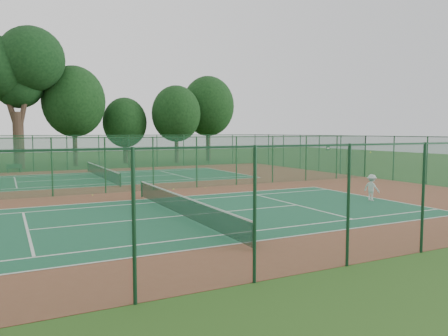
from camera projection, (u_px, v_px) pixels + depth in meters
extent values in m
plane|color=#264B17|center=(130.00, 192.00, 27.78)|extent=(120.00, 120.00, 0.00)
cube|color=brown|center=(130.00, 192.00, 27.78)|extent=(40.00, 36.00, 0.01)
cube|color=#1B553A|center=(182.00, 216.00, 19.78)|extent=(23.77, 10.97, 0.01)
cube|color=#1C5938|center=(102.00, 178.00, 35.79)|extent=(23.77, 10.97, 0.01)
cube|color=#1B532D|center=(83.00, 152.00, 43.64)|extent=(40.00, 0.02, 3.50)
cube|color=#14391E|center=(83.00, 135.00, 43.50)|extent=(40.00, 0.05, 0.05)
cube|color=#1B5232|center=(304.00, 210.00, 11.63)|extent=(40.00, 0.02, 3.50)
cube|color=#12321E|center=(305.00, 146.00, 11.49)|extent=(40.00, 0.05, 0.05)
cube|color=#1C5538|center=(365.00, 156.00, 36.63)|extent=(0.02, 36.00, 3.50)
cube|color=#143820|center=(366.00, 136.00, 36.49)|extent=(0.05, 36.00, 0.05)
cube|color=#17462B|center=(130.00, 164.00, 27.64)|extent=(40.00, 0.02, 3.50)
cube|color=#153A1D|center=(129.00, 137.00, 27.49)|extent=(40.00, 0.05, 0.05)
cylinder|color=#13351B|center=(254.00, 236.00, 14.05)|extent=(0.10, 0.10, 0.97)
cylinder|color=#13351B|center=(142.00, 189.00, 25.43)|extent=(0.10, 0.10, 0.97)
cube|color=black|center=(182.00, 206.00, 19.74)|extent=(0.02, 12.80, 0.85)
cube|color=silver|center=(182.00, 196.00, 19.70)|extent=(0.04, 12.80, 0.06)
cylinder|color=#133419|center=(120.00, 180.00, 30.05)|extent=(0.10, 0.10, 0.97)
cylinder|color=#133419|center=(88.00, 167.00, 41.44)|extent=(0.10, 0.10, 0.97)
cube|color=black|center=(102.00, 172.00, 35.75)|extent=(0.02, 12.80, 0.85)
cube|color=white|center=(102.00, 167.00, 35.71)|extent=(0.04, 12.80, 0.06)
imported|color=silver|center=(372.00, 188.00, 24.07)|extent=(0.71, 1.02, 1.45)
cube|color=#13371C|center=(8.00, 171.00, 40.24)|extent=(0.14, 0.35, 0.39)
cube|color=#13371C|center=(20.00, 170.00, 40.89)|extent=(0.14, 0.35, 0.39)
cube|color=#13371C|center=(14.00, 168.00, 40.55)|extent=(1.35, 0.62, 0.04)
cube|color=#13371C|center=(14.00, 166.00, 40.40)|extent=(1.28, 0.31, 0.39)
sphere|color=#C6EB36|center=(174.00, 189.00, 28.69)|extent=(0.07, 0.07, 0.07)
sphere|color=gold|center=(205.00, 188.00, 29.48)|extent=(0.07, 0.07, 0.07)
sphere|color=yellow|center=(93.00, 195.00, 26.07)|extent=(0.07, 0.07, 0.07)
cylinder|color=#3B2B20|center=(19.00, 140.00, 44.59)|extent=(1.07, 1.07, 5.83)
cylinder|color=#3B2B20|center=(7.00, 97.00, 44.09)|extent=(1.98, 0.58, 5.80)
cylinder|color=#3B2B20|center=(26.00, 95.00, 44.42)|extent=(1.85, 0.54, 6.30)
sphere|color=black|center=(31.00, 59.00, 44.38)|extent=(6.61, 6.61, 6.61)
sphere|color=black|center=(18.00, 84.00, 44.88)|extent=(5.06, 5.06, 5.06)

